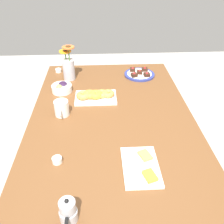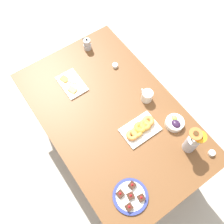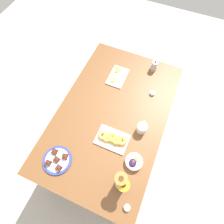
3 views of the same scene
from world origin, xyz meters
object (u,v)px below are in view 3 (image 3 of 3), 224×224
object	(u,v)px
jam_cup_honey	(127,208)
dessert_plate	(57,160)
cheese_platter	(118,76)
flower_vase	(121,183)
grape_bowl	(134,162)
moka_pot	(154,66)
jam_cup_berry	(153,93)
dining_table	(112,118)
coffee_mug	(142,128)
croissant_platter	(113,139)

from	to	relation	value
jam_cup_honey	dessert_plate	distance (m)	0.67
cheese_platter	flower_vase	xyz separation A→B (m)	(-0.96, -0.42, 0.09)
grape_bowl	moka_pot	world-z (taller)	moka_pot
cheese_platter	jam_cup_berry	world-z (taller)	same
dining_table	coffee_mug	size ratio (longest dim) A/B	13.04
cheese_platter	moka_pot	world-z (taller)	moka_pot
grape_bowl	flower_vase	size ratio (longest dim) A/B	0.53
croissant_platter	jam_cup_berry	distance (m)	0.62
cheese_platter	grape_bowl	bearing A→B (deg)	-149.22
croissant_platter	jam_cup_berry	xyz separation A→B (m)	(0.59, -0.18, -0.01)
jam_cup_honey	moka_pot	distance (m)	1.36
dining_table	jam_cup_honey	distance (m)	0.79
cheese_platter	croissant_platter	distance (m)	0.69
dessert_plate	moka_pot	size ratio (longest dim) A/B	2.03
dessert_plate	jam_cup_honey	bearing A→B (deg)	-98.42
jam_cup_honey	croissant_platter	bearing A→B (deg)	34.36
coffee_mug	moka_pot	xyz separation A→B (m)	(0.72, 0.11, -0.00)
grape_bowl	moka_pot	xyz separation A→B (m)	(1.01, 0.14, 0.02)
grape_bowl	cheese_platter	distance (m)	0.89
jam_cup_honey	moka_pot	xyz separation A→B (m)	(1.34, 0.21, 0.03)
coffee_mug	dessert_plate	xyz separation A→B (m)	(-0.53, 0.56, -0.04)
grape_bowl	dessert_plate	size ratio (longest dim) A/B	0.59
coffee_mug	grape_bowl	world-z (taller)	coffee_mug
coffee_mug	flower_vase	xyz separation A→B (m)	(-0.50, 0.00, 0.05)
croissant_platter	flower_vase	bearing A→B (deg)	-147.33
coffee_mug	jam_cup_berry	bearing A→B (deg)	2.90
cheese_platter	jam_cup_berry	bearing A→B (deg)	-98.47
coffee_mug	grape_bowl	bearing A→B (deg)	-173.45
coffee_mug	jam_cup_honey	world-z (taller)	coffee_mug
coffee_mug	grape_bowl	xyz separation A→B (m)	(-0.30, -0.03, -0.02)
jam_cup_honey	coffee_mug	bearing A→B (deg)	9.12
croissant_platter	dessert_plate	distance (m)	0.50
jam_cup_berry	flower_vase	xyz separation A→B (m)	(-0.90, -0.02, 0.08)
coffee_mug	moka_pot	world-z (taller)	moka_pot
coffee_mug	dessert_plate	world-z (taller)	coffee_mug
coffee_mug	moka_pot	distance (m)	0.72
dining_table	moka_pot	bearing A→B (deg)	-16.67
flower_vase	moka_pot	distance (m)	1.22
cheese_platter	moka_pot	distance (m)	0.40
jam_cup_honey	jam_cup_berry	xyz separation A→B (m)	(1.03, 0.12, 0.00)
cheese_platter	dessert_plate	size ratio (longest dim) A/B	1.08
croissant_platter	dining_table	bearing A→B (deg)	24.23
dining_table	dessert_plate	xyz separation A→B (m)	(-0.58, 0.25, 0.10)
dining_table	croissant_platter	world-z (taller)	croissant_platter
flower_vase	dessert_plate	bearing A→B (deg)	93.56
jam_cup_honey	flower_vase	xyz separation A→B (m)	(0.13, 0.10, 0.08)
cheese_platter	jam_cup_honey	xyz separation A→B (m)	(-1.09, -0.52, 0.01)
dining_table	croissant_platter	distance (m)	0.28
croissant_platter	moka_pot	bearing A→B (deg)	-6.16
coffee_mug	jam_cup_honey	distance (m)	0.64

